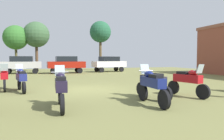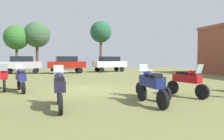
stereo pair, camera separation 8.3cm
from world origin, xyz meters
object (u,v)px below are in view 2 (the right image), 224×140
object	(u,v)px
motorcycle_12	(21,78)
tree_4	(16,38)
motorcycle_3	(151,85)
tree_6	(37,35)
car_4	(67,63)
tree_5	(101,32)
motorcycle_6	(4,77)
motorcycle_13	(151,82)
car_1	(22,63)
motorcycle_1	(187,81)
motorcycle_7	(59,87)
car_2	(110,63)

from	to	relation	value
motorcycle_12	tree_4	xyz separation A→B (m)	(-2.75, 18.53, 3.78)
motorcycle_3	tree_6	world-z (taller)	tree_6
motorcycle_12	tree_6	bearing A→B (deg)	75.88
tree_4	tree_6	bearing A→B (deg)	3.58
car_4	tree_5	distance (m)	9.39
motorcycle_6	motorcycle_13	bearing A→B (deg)	135.50
motorcycle_6	tree_4	bearing A→B (deg)	-94.50
tree_4	car_1	bearing A→B (deg)	-74.82
motorcycle_13	tree_6	distance (m)	23.52
motorcycle_3	motorcycle_12	bearing A→B (deg)	135.82
motorcycle_1	motorcycle_3	size ratio (longest dim) A/B	0.99
car_1	tree_6	xyz separation A→B (m)	(1.40, 4.45, 3.80)
motorcycle_7	car_1	distance (m)	18.95
motorcycle_6	motorcycle_13	world-z (taller)	motorcycle_6
motorcycle_1	car_1	xyz separation A→B (m)	(-9.05, 17.93, 0.44)
motorcycle_6	motorcycle_7	xyz separation A→B (m)	(2.72, -5.20, 0.01)
motorcycle_7	car_4	distance (m)	17.93
motorcycle_6	tree_6	distance (m)	18.41
motorcycle_6	motorcycle_7	bearing A→B (deg)	107.27
motorcycle_1	motorcycle_7	world-z (taller)	motorcycle_7
motorcycle_7	tree_6	world-z (taller)	tree_6
car_1	motorcycle_13	bearing A→B (deg)	-159.13
car_4	tree_4	xyz separation A→B (m)	(-6.11, 5.08, 3.32)
tree_4	motorcycle_1	bearing A→B (deg)	-65.32
car_4	tree_5	xyz separation A→B (m)	(5.61, 6.00, 4.56)
motorcycle_12	car_4	size ratio (longest dim) A/B	0.49
tree_5	tree_6	world-z (taller)	tree_5
motorcycle_3	motorcycle_6	size ratio (longest dim) A/B	1.04
motorcycle_1	motorcycle_7	distance (m)	5.73
tree_4	tree_6	world-z (taller)	tree_6
motorcycle_6	tree_4	xyz separation A→B (m)	(-1.81, 17.74, 3.76)
tree_5	motorcycle_6	bearing A→B (deg)	-117.98
motorcycle_1	motorcycle_6	size ratio (longest dim) A/B	1.04
motorcycle_12	car_4	xyz separation A→B (m)	(3.36, 13.45, 0.46)
motorcycle_6	tree_5	xyz separation A→B (m)	(9.91, 18.66, 5.00)
motorcycle_6	motorcycle_12	size ratio (longest dim) A/B	1.01
motorcycle_3	car_1	distance (m)	20.13
motorcycle_12	tree_6	distance (m)	19.17
motorcycle_7	motorcycle_12	distance (m)	4.75
motorcycle_1	motorcycle_6	bearing A→B (deg)	-42.25
motorcycle_7	car_4	xyz separation A→B (m)	(1.59, 17.85, 0.44)
car_1	motorcycle_1	bearing A→B (deg)	-154.36
motorcycle_12	car_1	bearing A→B (deg)	81.67
motorcycle_3	car_2	distance (m)	19.77
motorcycle_3	tree_5	world-z (taller)	tree_5
tree_6	motorcycle_12	bearing A→B (deg)	-89.44
motorcycle_6	tree_6	world-z (taller)	tree_6
car_1	tree_5	distance (m)	12.62
motorcycle_7	car_2	bearing A→B (deg)	69.70
tree_6	tree_5	bearing A→B (deg)	4.72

